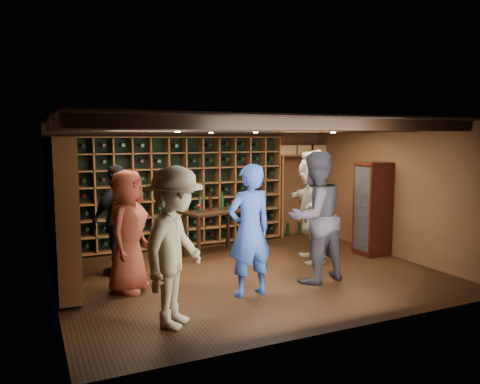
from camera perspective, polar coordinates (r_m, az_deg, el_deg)
name	(u,v)px	position (r m, az deg, el deg)	size (l,w,h in m)	color
ground	(249,274)	(7.87, 1.16, -9.93)	(6.00, 6.00, 0.00)	black
room_shell	(248,127)	(7.58, 1.04, 7.98)	(6.00, 6.00, 6.00)	#4D2F1A
wine_rack_back	(177,192)	(9.58, -7.74, 0.05)	(4.65, 0.30, 2.20)	brown
wine_rack_left	(61,209)	(7.70, -21.01, -1.97)	(0.30, 2.65, 2.20)	brown
crate_shelf	(300,167)	(10.76, 7.38, 3.02)	(1.20, 0.32, 2.07)	brown
display_cabinet	(373,210)	(9.31, 15.85, -2.17)	(0.55, 0.50, 1.75)	black
man_blue_shirt	(250,230)	(6.62, 1.18, -4.71)	(0.69, 0.45, 1.88)	navy
man_grey_suit	(315,217)	(7.35, 9.11, -3.04)	(0.99, 0.77, 2.04)	black
guest_red_floral	(128,231)	(7.00, -13.53, -4.68)	(0.87, 0.57, 1.78)	maroon
guest_woman_black	(119,220)	(7.89, -14.49, -3.31)	(1.06, 0.44, 1.82)	black
guest_khaki	(175,247)	(5.60, -7.92, -6.69)	(1.24, 0.71, 1.92)	gray
guest_beige	(314,206)	(8.57, 8.97, -1.67)	(1.88, 0.60, 2.03)	gray
tasting_table	(214,216)	(8.94, -3.21, -2.91)	(1.24, 0.84, 1.14)	black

